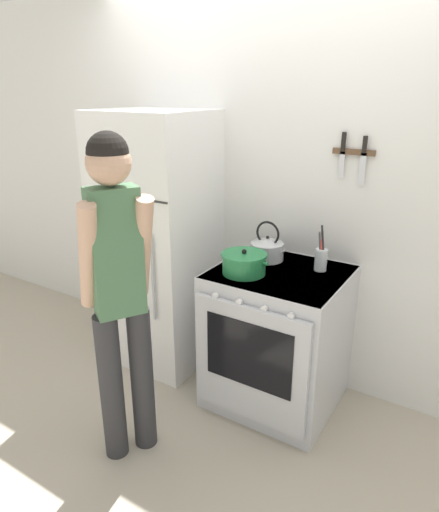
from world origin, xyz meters
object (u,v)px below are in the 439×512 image
object	(u,v)px
refrigerator	(158,242)
dutch_oven_pot	(244,263)
stove_range	(275,338)
tea_kettle	(267,249)
person	(119,287)
utensil_jar	(321,258)

from	to	relation	value
refrigerator	dutch_oven_pot	world-z (taller)	refrigerator
stove_range	tea_kettle	xyz separation A→B (m)	(-0.16, 0.16, 0.50)
refrigerator	person	bearing A→B (deg)	-61.53
tea_kettle	refrigerator	bearing A→B (deg)	-172.70
refrigerator	dutch_oven_pot	size ratio (longest dim) A/B	5.83
dutch_oven_pot	utensil_jar	distance (m)	0.46
refrigerator	stove_range	bearing A→B (deg)	-3.72
stove_range	refrigerator	bearing A→B (deg)	176.28
refrigerator	dutch_oven_pot	bearing A→B (deg)	-12.42
stove_range	dutch_oven_pot	distance (m)	0.53
tea_kettle	utensil_jar	size ratio (longest dim) A/B	0.92
refrigerator	stove_range	distance (m)	1.05
utensil_jar	person	world-z (taller)	person
utensil_jar	person	bearing A→B (deg)	-124.87
dutch_oven_pot	tea_kettle	distance (m)	0.27
utensil_jar	tea_kettle	bearing A→B (deg)	-178.75
stove_range	person	distance (m)	1.07
dutch_oven_pot	person	xyz separation A→B (m)	(-0.32, -0.69, 0.04)
refrigerator	tea_kettle	bearing A→B (deg)	7.30
stove_range	person	size ratio (longest dim) A/B	0.51
stove_range	person	xyz separation A→B (m)	(-0.49, -0.80, 0.53)
refrigerator	person	world-z (taller)	refrigerator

